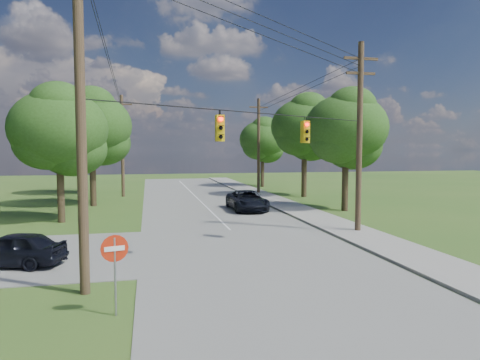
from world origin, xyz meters
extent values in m
plane|color=#335C1E|center=(0.00, 0.00, 0.00)|extent=(140.00, 140.00, 0.00)
cube|color=gray|center=(2.00, 5.00, 0.01)|extent=(10.00, 100.00, 0.03)
cube|color=gray|center=(8.70, 5.00, 0.06)|extent=(2.60, 100.00, 0.12)
cylinder|color=#4F3C28|center=(-4.60, 0.40, 6.00)|extent=(0.32, 0.32, 12.00)
cylinder|color=#4F3C28|center=(8.90, 8.00, 5.25)|extent=(0.32, 0.32, 10.50)
cube|color=#4F3C28|center=(8.90, 8.00, 9.60)|extent=(2.00, 0.12, 0.14)
cube|color=#4F3C28|center=(8.90, 8.00, 8.80)|extent=(1.70, 0.12, 0.14)
cylinder|color=#4F3C28|center=(8.90, 30.00, 5.00)|extent=(0.32, 0.32, 10.00)
cube|color=#4F3C28|center=(8.90, 30.00, 9.10)|extent=(2.00, 0.12, 0.14)
cylinder|color=#4F3C28|center=(-5.00, 30.00, 5.00)|extent=(0.32, 0.32, 10.00)
cube|color=#4F3C28|center=(-5.00, 30.00, 9.10)|extent=(2.00, 0.12, 0.14)
cylinder|color=black|center=(2.15, 4.20, 10.35)|extent=(13.52, 7.63, 1.53)
cylinder|color=black|center=(2.15, 4.20, 9.95)|extent=(13.52, 7.63, 1.53)
cylinder|color=black|center=(2.15, 4.20, 9.55)|extent=(13.52, 7.63, 1.53)
cylinder|color=black|center=(8.90, 19.00, 9.35)|extent=(0.03, 22.00, 0.53)
cylinder|color=black|center=(-4.80, 15.20, 10.10)|extent=(0.43, 29.60, 2.03)
cylinder|color=black|center=(8.90, 19.00, 8.95)|extent=(0.03, 22.00, 0.53)
cylinder|color=black|center=(-4.80, 15.20, 9.70)|extent=(0.43, 29.60, 2.03)
cylinder|color=black|center=(2.15, 4.20, 6.20)|extent=(13.52, 7.63, 0.04)
cube|color=gold|center=(0.26, 3.02, 5.48)|extent=(0.32, 0.22, 1.05)
sphere|color=#FF0C05|center=(0.26, 2.88, 5.83)|extent=(0.17, 0.17, 0.17)
cube|color=gold|center=(0.26, 3.26, 5.48)|extent=(0.32, 0.22, 1.05)
sphere|color=#FF0C05|center=(0.26, 3.40, 5.83)|extent=(0.17, 0.17, 0.17)
cube|color=gold|center=(4.85, 5.60, 5.48)|extent=(0.32, 0.22, 1.05)
sphere|color=#FF0C05|center=(4.85, 5.46, 5.83)|extent=(0.17, 0.17, 0.17)
cube|color=gold|center=(4.85, 5.84, 5.48)|extent=(0.32, 0.22, 1.05)
sphere|color=#FF0C05|center=(4.85, 5.98, 5.83)|extent=(0.17, 0.17, 0.17)
cylinder|color=#453522|center=(-8.00, 15.00, 1.57)|extent=(0.45, 0.45, 3.15)
ellipsoid|color=#234615|center=(-8.00, 15.00, 5.94)|extent=(6.00, 6.00, 4.92)
cylinder|color=#453522|center=(-7.00, 23.00, 1.75)|extent=(0.50, 0.50, 3.50)
ellipsoid|color=#234615|center=(-7.00, 23.00, 6.60)|extent=(6.40, 6.40, 5.25)
cylinder|color=#453522|center=(-9.00, 33.00, 1.66)|extent=(0.48, 0.47, 3.32)
ellipsoid|color=#234615|center=(-9.00, 33.00, 6.27)|extent=(6.00, 6.00, 4.92)
cylinder|color=#453522|center=(12.00, 16.00, 1.66)|extent=(0.48, 0.48, 3.32)
ellipsoid|color=#234615|center=(12.00, 16.00, 6.27)|extent=(6.20, 6.20, 5.08)
cylinder|color=#453522|center=(12.50, 26.00, 1.84)|extent=(0.52, 0.52, 3.67)
ellipsoid|color=#234615|center=(12.50, 26.00, 6.93)|extent=(6.60, 6.60, 5.41)
cylinder|color=#453522|center=(11.50, 38.00, 1.57)|extent=(0.45, 0.45, 3.15)
ellipsoid|color=#234615|center=(11.50, 38.00, 5.94)|extent=(5.80, 5.80, 4.76)
imported|color=black|center=(-7.82, 4.30, 0.72)|extent=(4.29, 2.59, 1.37)
imported|color=black|center=(4.79, 17.74, 0.77)|extent=(2.54, 5.39, 1.49)
cylinder|color=gray|center=(-3.50, -1.73, 1.10)|extent=(0.06, 0.06, 2.20)
cylinder|color=red|center=(-3.50, -1.73, 1.90)|extent=(0.74, 0.23, 0.76)
cube|color=white|center=(-3.50, -1.76, 1.90)|extent=(0.54, 0.18, 0.13)
camera|label=1|loc=(-2.57, -13.79, 4.60)|focal=32.00mm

